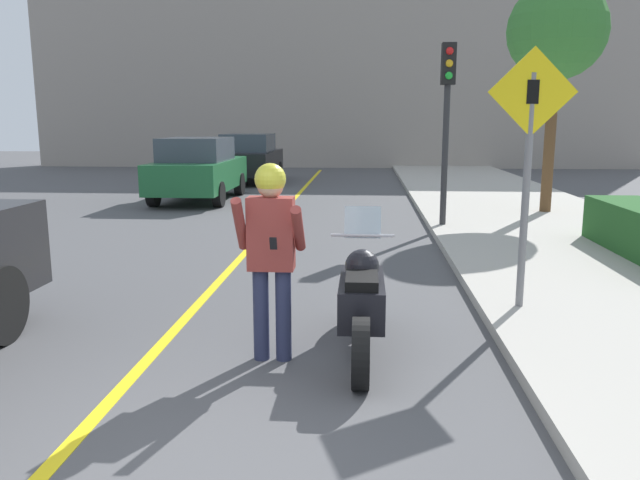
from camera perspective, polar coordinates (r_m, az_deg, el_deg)
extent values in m
cube|color=yellow|center=(9.70, -7.43, -1.78)|extent=(0.12, 36.00, 0.01)
cube|color=gray|center=(29.42, 1.54, 15.74)|extent=(28.00, 1.20, 9.28)
cylinder|color=black|center=(5.04, 3.75, -10.30)|extent=(0.14, 0.58, 0.58)
cylinder|color=black|center=(6.53, 3.84, -5.33)|extent=(0.14, 0.58, 0.58)
cube|color=black|center=(5.71, 3.83, -5.30)|extent=(0.40, 1.08, 0.36)
sphere|color=black|center=(5.79, 3.87, -2.42)|extent=(0.32, 0.32, 0.32)
cube|color=black|center=(5.41, 3.84, -3.78)|extent=(0.28, 0.48, 0.10)
cylinder|color=silver|center=(6.13, 3.91, 0.42)|extent=(0.62, 0.03, 0.03)
cube|color=silver|center=(6.17, 3.93, 1.64)|extent=(0.36, 0.12, 0.31)
cylinder|color=#282D4C|center=(5.60, -5.41, -6.79)|extent=(0.14, 0.14, 0.83)
cylinder|color=#282D4C|center=(5.57, -3.36, -6.85)|extent=(0.14, 0.14, 0.83)
cube|color=maroon|center=(5.41, -4.50, 0.59)|extent=(0.40, 0.22, 0.63)
cylinder|color=maroon|center=(5.34, -7.33, 1.44)|extent=(0.09, 0.38, 0.49)
cylinder|color=maroon|center=(5.25, -2.00, 1.01)|extent=(0.09, 0.45, 0.45)
sphere|color=tan|center=(5.35, -4.56, 5.03)|extent=(0.23, 0.23, 0.23)
sphere|color=gold|center=(5.34, -4.57, 5.58)|extent=(0.27, 0.27, 0.27)
cube|color=black|center=(5.13, -4.29, -0.32)|extent=(0.06, 0.05, 0.11)
cylinder|color=slate|center=(6.94, 18.31, 4.08)|extent=(0.08, 0.08, 2.47)
cube|color=yellow|center=(6.89, 18.87, 12.69)|extent=(0.91, 0.02, 0.91)
cube|color=black|center=(6.87, 18.90, 12.70)|extent=(0.12, 0.01, 0.24)
cylinder|color=#2D2D30|center=(12.27, 11.42, 9.31)|extent=(0.12, 0.12, 3.41)
cube|color=black|center=(12.29, 11.67, 15.49)|extent=(0.26, 0.22, 0.76)
sphere|color=red|center=(12.19, 11.78, 16.57)|extent=(0.14, 0.14, 0.14)
sphere|color=gold|center=(12.17, 11.74, 15.54)|extent=(0.14, 0.14, 0.14)
sphere|color=green|center=(12.16, 11.70, 14.51)|extent=(0.14, 0.14, 0.14)
cylinder|color=brown|center=(14.70, 20.26, 8.56)|extent=(0.24, 0.24, 3.15)
sphere|color=#387A33|center=(14.82, 20.87, 17.49)|extent=(2.09, 2.09, 2.09)
cylinder|color=black|center=(18.62, -12.40, 5.06)|extent=(0.22, 0.64, 0.64)
cylinder|color=black|center=(18.22, -7.38, 5.10)|extent=(0.22, 0.64, 0.64)
cylinder|color=black|center=(16.15, -14.99, 4.10)|extent=(0.22, 0.64, 0.64)
cylinder|color=black|center=(15.69, -9.25, 4.14)|extent=(0.22, 0.64, 0.64)
cube|color=#1E6033|center=(17.11, -11.01, 5.90)|extent=(1.80, 4.20, 0.76)
cube|color=#38424C|center=(16.91, -11.24, 8.15)|extent=(1.58, 2.18, 0.60)
cylinder|color=black|center=(23.56, -7.85, 6.36)|extent=(0.22, 0.64, 0.64)
cylinder|color=black|center=(23.27, -3.83, 6.38)|extent=(0.22, 0.64, 0.64)
cylinder|color=black|center=(21.03, -9.31, 5.80)|extent=(0.22, 0.64, 0.64)
cylinder|color=black|center=(20.71, -4.82, 5.83)|extent=(0.22, 0.64, 0.64)
cube|color=black|center=(22.10, -6.45, 7.09)|extent=(1.80, 4.20, 0.76)
cube|color=#38424C|center=(21.90, -6.57, 8.84)|extent=(1.58, 2.18, 0.60)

